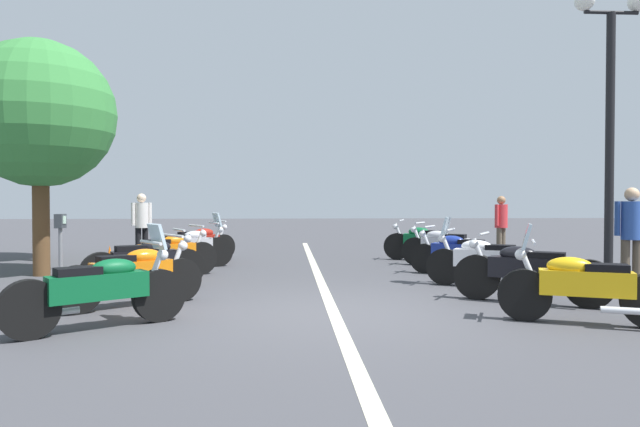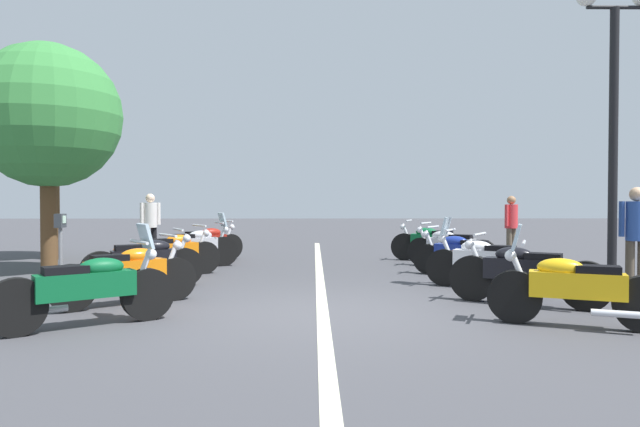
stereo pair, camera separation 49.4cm
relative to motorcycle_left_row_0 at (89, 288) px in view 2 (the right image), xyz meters
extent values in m
plane|color=#424247|center=(0.79, -2.77, -0.47)|extent=(80.00, 80.00, 0.00)
cube|color=beige|center=(4.34, -2.77, -0.47)|extent=(17.55, 0.16, 0.01)
cylinder|color=black|center=(0.40, -0.57, -0.15)|extent=(0.49, 0.61, 0.65)
cylinder|color=black|center=(-0.44, 0.62, -0.15)|extent=(0.49, 0.61, 0.65)
cube|color=#0C592D|center=(-0.02, 0.02, 0.03)|extent=(0.87, 1.07, 0.30)
ellipsoid|color=#0C592D|center=(0.08, -0.12, 0.23)|extent=(0.51, 0.57, 0.22)
cube|color=black|center=(-0.15, 0.20, 0.21)|extent=(0.49, 0.54, 0.12)
cylinder|color=silver|center=(0.37, -0.52, 0.15)|extent=(0.22, 0.28, 0.58)
cylinder|color=silver|center=(0.34, -0.49, 0.51)|extent=(0.53, 0.39, 0.04)
sphere|color=silver|center=(0.43, -0.61, 0.35)|extent=(0.14, 0.14, 0.14)
cylinder|color=silver|center=(-0.13, 0.49, -0.24)|extent=(0.38, 0.50, 0.08)
cube|color=silver|center=(0.39, -0.56, 0.58)|extent=(0.36, 0.31, 0.32)
cylinder|color=black|center=(1.80, -0.56, -0.15)|extent=(0.50, 0.60, 0.64)
cylinder|color=black|center=(0.93, 0.60, -0.15)|extent=(0.50, 0.60, 0.64)
cube|color=orange|center=(1.36, 0.02, 0.03)|extent=(0.88, 1.05, 0.30)
ellipsoid|color=orange|center=(1.47, -0.13, 0.23)|extent=(0.52, 0.57, 0.22)
cube|color=black|center=(1.23, 0.20, 0.21)|extent=(0.49, 0.54, 0.12)
cylinder|color=silver|center=(1.76, -0.52, 0.15)|extent=(0.23, 0.27, 0.58)
cylinder|color=silver|center=(1.74, -0.48, 0.51)|extent=(0.52, 0.40, 0.04)
sphere|color=silver|center=(1.83, -0.60, 0.35)|extent=(0.14, 0.14, 0.14)
cylinder|color=silver|center=(1.25, 0.48, -0.25)|extent=(0.39, 0.49, 0.08)
cylinder|color=black|center=(3.21, -0.38, -0.14)|extent=(0.43, 0.66, 0.67)
cylinder|color=black|center=(2.58, 0.84, -0.14)|extent=(0.43, 0.66, 0.67)
cube|color=black|center=(2.89, 0.23, 0.04)|extent=(0.73, 1.06, 0.30)
ellipsoid|color=black|center=(2.98, 0.07, 0.24)|extent=(0.47, 0.58, 0.22)
cube|color=black|center=(2.79, 0.42, 0.22)|extent=(0.45, 0.55, 0.12)
cylinder|color=silver|center=(3.19, -0.33, 0.16)|extent=(0.20, 0.29, 0.58)
cylinder|color=silver|center=(3.17, -0.29, 0.52)|extent=(0.57, 0.32, 0.04)
sphere|color=silver|center=(3.24, -0.43, 0.36)|extent=(0.14, 0.14, 0.14)
cylinder|color=silver|center=(2.86, 0.68, -0.24)|extent=(0.33, 0.52, 0.08)
cylinder|color=black|center=(4.86, -0.40, -0.14)|extent=(0.50, 0.62, 0.66)
cylinder|color=black|center=(4.02, 0.76, -0.14)|extent=(0.50, 0.62, 0.66)
cube|color=orange|center=(4.44, 0.18, 0.04)|extent=(0.87, 1.05, 0.30)
ellipsoid|color=orange|center=(4.55, 0.03, 0.24)|extent=(0.52, 0.57, 0.22)
cube|color=black|center=(4.31, 0.36, 0.22)|extent=(0.49, 0.54, 0.12)
cylinder|color=silver|center=(4.83, -0.36, 0.16)|extent=(0.23, 0.28, 0.58)
cylinder|color=silver|center=(4.81, -0.32, 0.52)|extent=(0.53, 0.40, 0.04)
sphere|color=silver|center=(4.89, -0.44, 0.36)|extent=(0.14, 0.14, 0.14)
cylinder|color=silver|center=(4.34, 0.64, -0.24)|extent=(0.39, 0.49, 0.08)
cylinder|color=black|center=(6.25, -0.58, -0.13)|extent=(0.43, 0.66, 0.67)
cylinder|color=black|center=(5.60, 0.69, -0.13)|extent=(0.43, 0.66, 0.67)
cube|color=silver|center=(5.92, 0.05, 0.05)|extent=(0.74, 1.09, 0.30)
ellipsoid|color=silver|center=(6.00, -0.11, 0.25)|extent=(0.47, 0.58, 0.22)
cube|color=black|center=(5.82, 0.25, 0.23)|extent=(0.45, 0.55, 0.12)
cylinder|color=silver|center=(6.22, -0.53, 0.17)|extent=(0.19, 0.29, 0.58)
cylinder|color=silver|center=(6.20, -0.49, 0.53)|extent=(0.57, 0.32, 0.04)
sphere|color=silver|center=(6.27, -0.63, 0.37)|extent=(0.14, 0.14, 0.14)
cylinder|color=silver|center=(5.89, 0.52, -0.23)|extent=(0.32, 0.53, 0.08)
cube|color=silver|center=(6.24, -0.56, 0.60)|extent=(0.38, 0.27, 0.32)
cylinder|color=black|center=(7.70, -0.52, -0.15)|extent=(0.51, 0.60, 0.65)
cylinder|color=black|center=(6.82, 0.62, -0.15)|extent=(0.51, 0.60, 0.65)
cube|color=maroon|center=(7.26, 0.05, 0.03)|extent=(0.89, 1.04, 0.30)
ellipsoid|color=maroon|center=(7.37, -0.09, 0.23)|extent=(0.52, 0.57, 0.22)
cube|color=black|center=(7.13, 0.23, 0.21)|extent=(0.50, 0.54, 0.12)
cylinder|color=silver|center=(7.66, -0.48, 0.15)|extent=(0.23, 0.27, 0.58)
cylinder|color=silver|center=(7.64, -0.44, 0.51)|extent=(0.52, 0.41, 0.04)
sphere|color=silver|center=(7.73, -0.56, 0.35)|extent=(0.14, 0.14, 0.14)
cylinder|color=silver|center=(7.14, 0.50, -0.24)|extent=(0.40, 0.49, 0.08)
cylinder|color=black|center=(0.19, -5.11, -0.15)|extent=(0.37, 0.65, 0.64)
cube|color=#EAB214|center=(-0.07, -5.75, 0.03)|extent=(0.66, 1.08, 0.30)
ellipsoid|color=#EAB214|center=(0.00, -5.58, 0.23)|extent=(0.44, 0.58, 0.22)
cube|color=black|center=(-0.15, -5.95, 0.21)|extent=(0.42, 0.54, 0.12)
cylinder|color=silver|center=(0.17, -5.17, 0.15)|extent=(0.17, 0.29, 0.58)
cylinder|color=silver|center=(0.15, -5.20, 0.51)|extent=(0.59, 0.27, 0.04)
sphere|color=silver|center=(0.21, -5.06, 0.35)|extent=(0.14, 0.14, 0.14)
cylinder|color=silver|center=(-0.39, -6.07, -0.24)|extent=(0.28, 0.54, 0.08)
cube|color=silver|center=(0.19, -5.13, 0.58)|extent=(0.38, 0.25, 0.32)
cylinder|color=black|center=(1.71, -5.03, -0.13)|extent=(0.47, 0.65, 0.68)
cylinder|color=black|center=(0.92, -6.35, -0.13)|extent=(0.47, 0.65, 0.68)
cube|color=black|center=(1.32, -5.69, 0.05)|extent=(0.84, 1.15, 0.30)
ellipsoid|color=black|center=(1.41, -5.54, 0.25)|extent=(0.49, 0.58, 0.22)
cube|color=black|center=(1.20, -5.88, 0.23)|extent=(0.47, 0.55, 0.12)
cylinder|color=silver|center=(1.68, -5.08, 0.17)|extent=(0.21, 0.28, 0.58)
cylinder|color=silver|center=(1.66, -5.12, 0.53)|extent=(0.55, 0.36, 0.04)
sphere|color=silver|center=(1.74, -4.99, 0.37)|extent=(0.14, 0.14, 0.14)
cylinder|color=silver|center=(0.92, -5.99, -0.23)|extent=(0.35, 0.51, 0.08)
cylinder|color=black|center=(3.19, -4.95, -0.15)|extent=(0.43, 0.64, 0.65)
cylinder|color=black|center=(2.51, -6.24, -0.15)|extent=(0.43, 0.64, 0.65)
cube|color=white|center=(2.85, -5.60, 0.03)|extent=(0.77, 1.11, 0.30)
ellipsoid|color=white|center=(2.93, -5.44, 0.23)|extent=(0.47, 0.58, 0.22)
cube|color=black|center=(2.74, -5.79, 0.21)|extent=(0.45, 0.55, 0.12)
cylinder|color=silver|center=(3.16, -5.01, 0.15)|extent=(0.20, 0.29, 0.58)
cylinder|color=silver|center=(3.14, -5.04, 0.51)|extent=(0.57, 0.33, 0.04)
sphere|color=silver|center=(3.21, -4.91, 0.35)|extent=(0.14, 0.14, 0.14)
cylinder|color=silver|center=(2.48, -5.90, -0.24)|extent=(0.33, 0.52, 0.08)
cube|color=silver|center=(3.18, -4.97, 0.58)|extent=(0.38, 0.28, 0.32)
cylinder|color=black|center=(4.81, -5.00, -0.17)|extent=(0.45, 0.59, 0.61)
cylinder|color=black|center=(4.01, -6.23, -0.17)|extent=(0.45, 0.59, 0.61)
cube|color=navy|center=(4.41, -5.61, 0.01)|extent=(0.84, 1.09, 0.30)
ellipsoid|color=navy|center=(4.51, -5.46, 0.21)|extent=(0.50, 0.58, 0.22)
cube|color=black|center=(4.29, -5.80, 0.19)|extent=(0.48, 0.54, 0.12)
cylinder|color=silver|center=(4.78, -5.05, 0.13)|extent=(0.22, 0.28, 0.58)
cylinder|color=silver|center=(4.76, -5.08, 0.49)|extent=(0.54, 0.37, 0.04)
sphere|color=silver|center=(4.84, -4.96, 0.33)|extent=(0.14, 0.14, 0.14)
cylinder|color=silver|center=(4.02, -5.89, -0.26)|extent=(0.37, 0.50, 0.08)
cylinder|color=black|center=(6.29, -5.15, -0.15)|extent=(0.46, 0.62, 0.65)
cylinder|color=black|center=(5.55, -6.33, -0.15)|extent=(0.46, 0.62, 0.65)
cube|color=silver|center=(5.92, -5.74, 0.03)|extent=(0.80, 1.05, 0.30)
ellipsoid|color=silver|center=(6.01, -5.59, 0.23)|extent=(0.50, 0.58, 0.22)
cube|color=black|center=(5.80, -5.93, 0.21)|extent=(0.48, 0.54, 0.12)
cylinder|color=silver|center=(6.26, -5.20, 0.15)|extent=(0.21, 0.28, 0.58)
cylinder|color=silver|center=(6.24, -5.23, 0.51)|extent=(0.55, 0.36, 0.04)
sphere|color=silver|center=(6.32, -5.11, 0.35)|extent=(0.14, 0.14, 0.14)
cylinder|color=silver|center=(5.54, -6.00, -0.24)|extent=(0.36, 0.51, 0.08)
cylinder|color=black|center=(7.46, -4.95, -0.13)|extent=(0.38, 0.68, 0.68)
cylinder|color=black|center=(6.92, -6.30, -0.13)|extent=(0.38, 0.68, 0.68)
cube|color=#0C592D|center=(7.19, -5.62, 0.05)|extent=(0.67, 1.13, 0.30)
ellipsoid|color=#0C592D|center=(7.26, -5.45, 0.25)|extent=(0.43, 0.58, 0.22)
cube|color=black|center=(7.11, -5.83, 0.23)|extent=(0.42, 0.54, 0.12)
cylinder|color=silver|center=(7.44, -5.00, 0.17)|extent=(0.17, 0.30, 0.58)
cylinder|color=silver|center=(7.42, -5.04, 0.53)|extent=(0.59, 0.27, 0.04)
sphere|color=silver|center=(7.48, -4.90, 0.37)|extent=(0.14, 0.14, 0.14)
cylinder|color=silver|center=(6.86, -5.96, -0.23)|extent=(0.28, 0.54, 0.08)
cylinder|color=black|center=(2.31, -7.44, 1.81)|extent=(0.14, 0.14, 4.57)
cylinder|color=black|center=(2.31, -7.44, 4.10)|extent=(0.06, 0.90, 0.06)
cylinder|color=slate|center=(2.31, 1.37, 0.08)|extent=(0.06, 0.06, 1.10)
cube|color=#33383D|center=(2.31, 1.37, 0.71)|extent=(0.18, 0.13, 0.22)
cube|color=#B2D8BF|center=(2.31, 1.30, 0.73)|extent=(0.10, 0.01, 0.12)
cube|color=orange|center=(4.65, 1.34, -0.46)|extent=(0.36, 0.36, 0.03)
cone|color=orange|center=(4.65, 1.34, -0.16)|extent=(0.26, 0.26, 0.60)
cylinder|color=white|center=(4.65, 1.34, -0.13)|extent=(0.19, 0.19, 0.07)
cylinder|color=brown|center=(7.59, -7.73, -0.07)|extent=(0.14, 0.14, 0.80)
cylinder|color=brown|center=(7.47, -7.60, -0.07)|extent=(0.14, 0.14, 0.80)
cylinder|color=red|center=(7.53, -7.66, 0.63)|extent=(0.32, 0.32, 0.60)
cylinder|color=red|center=(7.67, -7.83, 0.66)|extent=(0.09, 0.09, 0.54)
cylinder|color=red|center=(7.39, -7.50, 0.66)|extent=(0.09, 0.09, 0.54)
sphere|color=#9E704C|center=(7.53, -7.66, 1.04)|extent=(0.22, 0.22, 0.22)
cylinder|color=black|center=(7.41, 1.51, -0.06)|extent=(0.14, 0.14, 0.83)
cylinder|color=black|center=(7.52, 1.37, -0.06)|extent=(0.14, 0.14, 0.83)
cylinder|color=silver|center=(7.46, 1.44, 0.67)|extent=(0.32, 0.32, 0.62)
cylinder|color=silver|center=(7.33, 1.61, 0.70)|extent=(0.09, 0.09, 0.56)
cylinder|color=silver|center=(7.60, 1.27, 0.70)|extent=(0.09, 0.09, 0.56)
sphere|color=beige|center=(7.46, 1.44, 1.09)|extent=(0.22, 0.22, 0.22)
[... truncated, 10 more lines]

